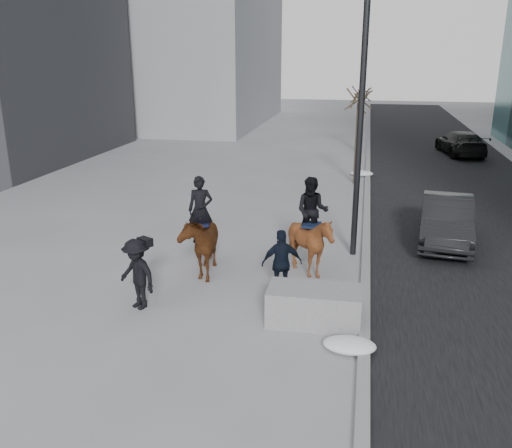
% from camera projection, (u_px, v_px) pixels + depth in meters
% --- Properties ---
extents(ground, '(120.00, 120.00, 0.00)m').
position_uv_depth(ground, '(247.00, 293.00, 13.99)').
color(ground, gray).
rests_on(ground, ground).
extents(road, '(8.00, 90.00, 0.01)m').
position_uv_depth(road, '(467.00, 205.00, 22.01)').
color(road, black).
rests_on(road, ground).
extents(curb, '(0.25, 90.00, 0.12)m').
position_uv_depth(curb, '(367.00, 199.00, 22.75)').
color(curb, gray).
rests_on(curb, ground).
extents(planter, '(2.13, 1.09, 0.84)m').
position_uv_depth(planter, '(314.00, 306.00, 12.35)').
color(planter, gray).
rests_on(planter, ground).
extents(car_near, '(2.08, 4.66, 1.49)m').
position_uv_depth(car_near, '(446.00, 220.00, 17.54)').
color(car_near, black).
rests_on(car_near, ground).
extents(car_far, '(2.73, 5.17, 1.43)m').
position_uv_depth(car_far, '(461.00, 143.00, 32.54)').
color(car_far, black).
rests_on(car_far, ground).
extents(tree_near, '(1.20, 1.20, 4.68)m').
position_uv_depth(tree_near, '(357.00, 134.00, 24.94)').
color(tree_near, '#362B20').
rests_on(tree_near, ground).
extents(tree_far, '(1.20, 1.20, 4.22)m').
position_uv_depth(tree_far, '(360.00, 118.00, 32.76)').
color(tree_far, '#32281D').
rests_on(tree_far, ground).
extents(mounted_left, '(1.34, 2.26, 2.73)m').
position_uv_depth(mounted_left, '(200.00, 238.00, 15.01)').
color(mounted_left, '#44210D').
rests_on(mounted_left, ground).
extents(mounted_right, '(1.52, 1.70, 2.75)m').
position_uv_depth(mounted_right, '(311.00, 237.00, 14.86)').
color(mounted_right, '#532510').
rests_on(mounted_right, ground).
extents(feeder, '(1.11, 1.01, 1.75)m').
position_uv_depth(feeder, '(282.00, 263.00, 13.61)').
color(feeder, black).
rests_on(feeder, ground).
extents(camera_crew, '(1.31, 1.11, 1.75)m').
position_uv_depth(camera_crew, '(137.00, 274.00, 12.94)').
color(camera_crew, black).
rests_on(camera_crew, ground).
extents(lamppost, '(0.25, 2.62, 9.09)m').
position_uv_depth(lamppost, '(362.00, 87.00, 15.41)').
color(lamppost, black).
rests_on(lamppost, ground).
extents(snow_piles, '(1.14, 17.66, 0.29)m').
position_uv_depth(snow_piles, '(358.00, 221.00, 19.50)').
color(snow_piles, silver).
rests_on(snow_piles, ground).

